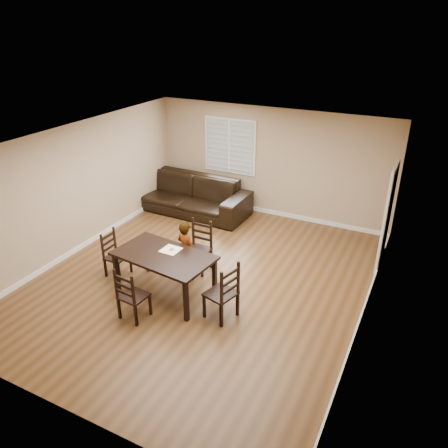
{
  "coord_description": "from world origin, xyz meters",
  "views": [
    {
      "loc": [
        3.58,
        -6.21,
        4.66
      ],
      "look_at": [
        0.19,
        0.55,
        1.0
      ],
      "focal_mm": 35.0,
      "sensor_mm": 36.0,
      "label": 1
    }
  ],
  "objects_px": {
    "chair_far": "(129,298)",
    "sofa": "(189,195)",
    "child": "(186,251)",
    "chair_left": "(113,254)",
    "chair_near": "(201,246)",
    "chair_right": "(227,295)",
    "dining_table": "(164,259)",
    "donut": "(172,249)"
  },
  "relations": [
    {
      "from": "child",
      "to": "chair_near",
      "type": "bearing_deg",
      "value": -77.51
    },
    {
      "from": "dining_table",
      "to": "chair_right",
      "type": "distance_m",
      "value": 1.36
    },
    {
      "from": "chair_far",
      "to": "child",
      "type": "height_order",
      "value": "child"
    },
    {
      "from": "chair_far",
      "to": "chair_right",
      "type": "relative_size",
      "value": 0.91
    },
    {
      "from": "dining_table",
      "to": "chair_left",
      "type": "xyz_separation_m",
      "value": [
        -1.31,
        0.14,
        -0.32
      ]
    },
    {
      "from": "dining_table",
      "to": "child",
      "type": "xyz_separation_m",
      "value": [
        0.07,
        0.63,
        -0.14
      ]
    },
    {
      "from": "dining_table",
      "to": "chair_near",
      "type": "height_order",
      "value": "chair_near"
    },
    {
      "from": "dining_table",
      "to": "chair_far",
      "type": "bearing_deg",
      "value": -89.88
    },
    {
      "from": "chair_left",
      "to": "donut",
      "type": "height_order",
      "value": "chair_left"
    },
    {
      "from": "chair_far",
      "to": "donut",
      "type": "xyz_separation_m",
      "value": [
        0.15,
        1.11,
        0.41
      ]
    },
    {
      "from": "dining_table",
      "to": "child",
      "type": "distance_m",
      "value": 0.65
    },
    {
      "from": "child",
      "to": "sofa",
      "type": "distance_m",
      "value": 3.21
    },
    {
      "from": "chair_far",
      "to": "chair_right",
      "type": "bearing_deg",
      "value": -146.9
    },
    {
      "from": "chair_near",
      "to": "child",
      "type": "relative_size",
      "value": 0.86
    },
    {
      "from": "dining_table",
      "to": "chair_near",
      "type": "bearing_deg",
      "value": 90.77
    },
    {
      "from": "chair_far",
      "to": "donut",
      "type": "relative_size",
      "value": 10.2
    },
    {
      "from": "sofa",
      "to": "chair_near",
      "type": "bearing_deg",
      "value": -53.24
    },
    {
      "from": "donut",
      "to": "child",
      "type": "bearing_deg",
      "value": 86.21
    },
    {
      "from": "chair_left",
      "to": "child",
      "type": "height_order",
      "value": "child"
    },
    {
      "from": "chair_right",
      "to": "child",
      "type": "distance_m",
      "value": 1.5
    },
    {
      "from": "dining_table",
      "to": "chair_far",
      "type": "relative_size",
      "value": 1.93
    },
    {
      "from": "child",
      "to": "donut",
      "type": "height_order",
      "value": "child"
    },
    {
      "from": "chair_left",
      "to": "chair_right",
      "type": "xyz_separation_m",
      "value": [
        2.64,
        -0.31,
        0.06
      ]
    },
    {
      "from": "dining_table",
      "to": "chair_far",
      "type": "distance_m",
      "value": 0.97
    },
    {
      "from": "chair_near",
      "to": "chair_left",
      "type": "relative_size",
      "value": 1.13
    },
    {
      "from": "dining_table",
      "to": "sofa",
      "type": "xyz_separation_m",
      "value": [
        -1.53,
        3.41,
        -0.28
      ]
    },
    {
      "from": "dining_table",
      "to": "child",
      "type": "bearing_deg",
      "value": 90.0
    },
    {
      "from": "dining_table",
      "to": "chair_near",
      "type": "xyz_separation_m",
      "value": [
        0.11,
        1.11,
        -0.27
      ]
    },
    {
      "from": "chair_near",
      "to": "donut",
      "type": "distance_m",
      "value": 0.99
    },
    {
      "from": "child",
      "to": "donut",
      "type": "bearing_deg",
      "value": 103.54
    },
    {
      "from": "chair_left",
      "to": "sofa",
      "type": "distance_m",
      "value": 3.28
    },
    {
      "from": "chair_far",
      "to": "donut",
      "type": "height_order",
      "value": "chair_far"
    },
    {
      "from": "chair_far",
      "to": "sofa",
      "type": "relative_size",
      "value": 0.31
    },
    {
      "from": "sofa",
      "to": "chair_right",
      "type": "bearing_deg",
      "value": -50.24
    },
    {
      "from": "chair_left",
      "to": "child",
      "type": "relative_size",
      "value": 0.76
    },
    {
      "from": "sofa",
      "to": "child",
      "type": "bearing_deg",
      "value": -58.78
    },
    {
      "from": "child",
      "to": "donut",
      "type": "distance_m",
      "value": 0.51
    },
    {
      "from": "child",
      "to": "sofa",
      "type": "bearing_deg",
      "value": -42.61
    },
    {
      "from": "chair_far",
      "to": "chair_left",
      "type": "distance_m",
      "value": 1.61
    },
    {
      "from": "child",
      "to": "chair_far",
      "type": "bearing_deg",
      "value": 100.74
    },
    {
      "from": "sofa",
      "to": "chair_left",
      "type": "bearing_deg",
      "value": -85.03
    },
    {
      "from": "chair_left",
      "to": "child",
      "type": "bearing_deg",
      "value": -70.16
    }
  ]
}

